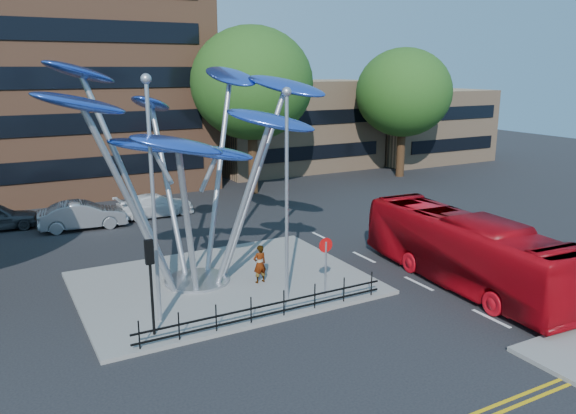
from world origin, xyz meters
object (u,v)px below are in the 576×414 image
tree_right (252,84)px  tree_far (404,93)px  red_bus (465,250)px  traffic_light_island (150,267)px  leaf_sculpture (188,125)px  pedestrian (260,264)px  parked_car_mid (83,215)px  no_entry_sign_island (326,257)px  street_lamp_left (152,181)px  street_lamp_right (287,177)px  parked_car_right (155,205)px

tree_right → tree_far: bearing=0.0°
tree_far → red_bus: (-13.89, -20.96, -5.56)m
tree_right → traffic_light_island: tree_right is taller
leaf_sculpture → pedestrian: 6.55m
tree_right → parked_car_mid: (-12.82, -3.97, -7.23)m
no_entry_sign_island → pedestrian: no_entry_sign_island is taller
street_lamp_left → red_bus: street_lamp_left is taller
no_entry_sign_island → parked_car_mid: bearing=113.7°
street_lamp_left → street_lamp_right: street_lamp_left is taller
leaf_sculpture → tree_right: bearing=56.7°
traffic_light_island → pedestrian: (5.34, 2.62, -1.63)m
tree_far → red_bus: size_ratio=0.97×
street_lamp_left → pedestrian: size_ratio=5.26×
pedestrian → red_bus: bearing=147.7°
leaf_sculpture → parked_car_mid: 13.16m
leaf_sculpture → street_lamp_left: leaf_sculpture is taller
tree_right → red_bus: 21.94m
leaf_sculpture → traffic_light_island: bearing=-125.0°
tree_right → street_lamp_right: tree_right is taller
parked_car_right → traffic_light_island: bearing=159.5°
tree_right → leaf_sculpture: (-10.07, -15.32, -1.16)m
tree_far → parked_car_right: bearing=-171.9°
leaf_sculpture → street_lamp_right: bearing=-55.1°
tree_far → parked_car_right: tree_far is taller
leaf_sculpture → no_entry_sign_island: leaf_sculpture is taller
street_lamp_left → no_entry_sign_island: (6.50, -0.98, -3.54)m
traffic_light_island → parked_car_right: traffic_light_island is taller
pedestrian → street_lamp_right: bearing=89.8°
tree_right → no_entry_sign_island: 21.31m
tree_right → street_lamp_right: bearing=-111.5°
leaf_sculpture → red_bus: 12.80m
pedestrian → leaf_sculpture: bearing=-37.5°
tree_far → pedestrian: tree_far is taller
traffic_light_island → red_bus: traffic_light_island is taller
tree_right → tree_far: (14.00, 0.00, -0.93)m
parked_car_right → leaf_sculpture: bearing=167.3°
red_bus → pedestrian: (-7.77, 4.08, -0.56)m
no_entry_sign_island → pedestrian: bearing=122.5°
no_entry_sign_island → tree_far: bearing=44.3°
leaf_sculpture → street_lamp_left: size_ratio=1.45×
leaf_sculpture → parked_car_mid: size_ratio=2.59×
leaf_sculpture → red_bus: (10.18, -5.64, -5.32)m
parked_car_right → pedestrian: bearing=178.3°
no_entry_sign_island → leaf_sculpture: bearing=134.3°
tree_far → street_lamp_left: (-26.50, -18.50, -1.75)m
leaf_sculpture → street_lamp_right: size_ratio=1.53×
tree_right → parked_car_mid: bearing=-162.8°
no_entry_sign_island → parked_car_right: 16.50m
street_lamp_left → traffic_light_island: (-0.50, -1.00, -2.74)m
pedestrian → traffic_light_island: bearing=21.6°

